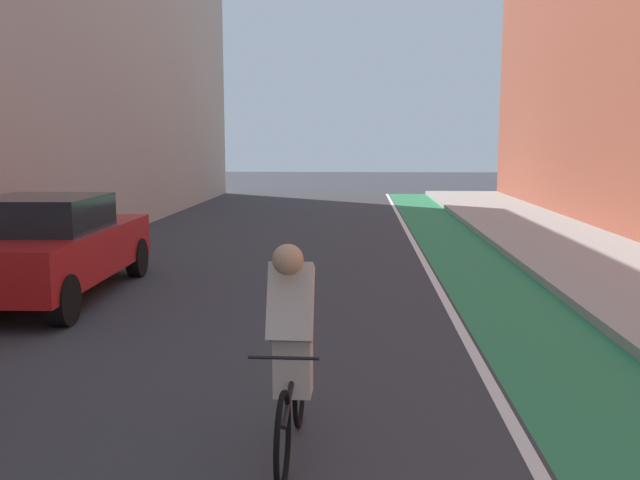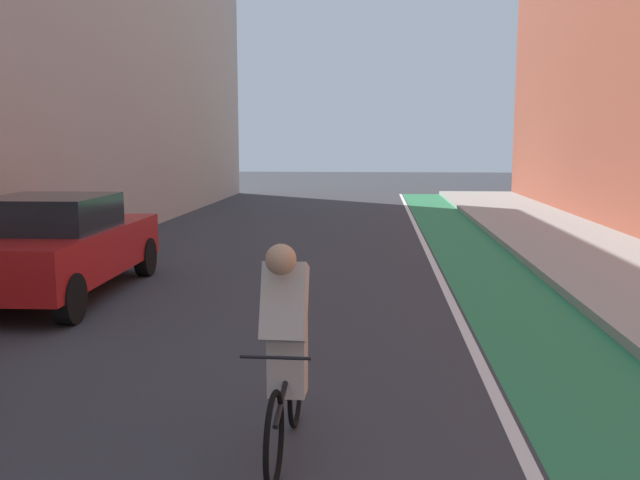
{
  "view_description": "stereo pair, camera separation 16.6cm",
  "coord_description": "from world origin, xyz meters",
  "views": [
    {
      "loc": [
        1.31,
        7.02,
        2.32
      ],
      "look_at": [
        0.95,
        13.7,
        1.36
      ],
      "focal_mm": 38.75,
      "sensor_mm": 36.0,
      "label": 1
    },
    {
      "loc": [
        1.48,
        7.03,
        2.32
      ],
      "look_at": [
        0.95,
        13.7,
        1.36
      ],
      "focal_mm": 38.75,
      "sensor_mm": 36.0,
      "label": 2
    }
  ],
  "objects": [
    {
      "name": "ground_plane",
      "position": [
        0.0,
        15.88,
        0.0
      ],
      "size": [
        87.46,
        87.46,
        0.0
      ],
      "primitive_type": "plane",
      "color": "#38383D"
    },
    {
      "name": "bike_lane_paint",
      "position": [
        3.51,
        17.88,
        0.0
      ],
      "size": [
        1.6,
        39.76,
        0.0
      ],
      "primitive_type": "cube",
      "color": "#2D8451",
      "rests_on": "ground"
    },
    {
      "name": "cyclist_trailing",
      "position": [
        0.84,
        11.9,
        0.81
      ],
      "size": [
        0.48,
        1.73,
        1.62
      ],
      "color": "black",
      "rests_on": "ground"
    },
    {
      "name": "lane_divider_stripe",
      "position": [
        2.61,
        17.88,
        0.0
      ],
      "size": [
        0.12,
        39.76,
        0.0
      ],
      "primitive_type": "cube",
      "color": "white",
      "rests_on": "ground"
    },
    {
      "name": "parked_sedan_red",
      "position": [
        -3.26,
        16.88,
        0.78
      ],
      "size": [
        2.0,
        4.38,
        1.53
      ],
      "color": "red",
      "rests_on": "ground"
    }
  ]
}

